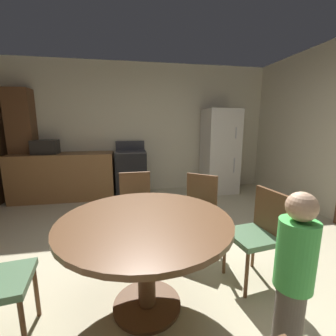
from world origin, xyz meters
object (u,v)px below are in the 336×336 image
object	(u,v)px
microwave	(45,147)
chair_northeast	(198,207)
dining_table	(146,237)
chair_north	(136,204)
person_child	(294,275)
oven_range	(131,173)
chair_east	(259,230)
refrigerator	(220,151)

from	to	relation	value
microwave	chair_northeast	world-z (taller)	microwave
microwave	chair_northeast	size ratio (longest dim) A/B	0.51
dining_table	chair_north	bearing A→B (deg)	91.67
chair_northeast	person_child	size ratio (longest dim) A/B	0.80
microwave	chair_northeast	bearing A→B (deg)	-43.52
microwave	person_child	xyz separation A→B (m)	(2.46, -3.55, -0.45)
chair_north	person_child	world-z (taller)	person_child
microwave	dining_table	size ratio (longest dim) A/B	0.34
person_child	dining_table	bearing A→B (deg)	0.00
chair_north	person_child	bearing A→B (deg)	26.46
chair_north	microwave	bearing A→B (deg)	-142.28
dining_table	person_child	world-z (taller)	person_child
oven_range	dining_table	xyz separation A→B (m)	(0.04, -3.00, 0.14)
dining_table	chair_north	size ratio (longest dim) A/B	1.50
chair_east	chair_north	size ratio (longest dim) A/B	1.00
dining_table	person_child	size ratio (longest dim) A/B	1.19
oven_range	chair_northeast	distance (m)	2.31
oven_range	chair_north	world-z (taller)	oven_range
oven_range	refrigerator	distance (m)	1.93
refrigerator	person_child	distance (m)	3.66
oven_range	microwave	bearing A→B (deg)	-179.87
microwave	chair_north	size ratio (longest dim) A/B	0.51
chair_east	oven_range	bearing A→B (deg)	-76.84
chair_northeast	chair_east	distance (m)	0.76
microwave	oven_range	bearing A→B (deg)	0.13
person_child	chair_north	bearing A→B (deg)	-28.02
person_child	microwave	bearing A→B (deg)	-21.50
microwave	dining_table	bearing A→B (deg)	-61.53
chair_east	person_child	world-z (taller)	person_child
chair_east	person_child	distance (m)	0.74
oven_range	person_child	world-z (taller)	oven_range
dining_table	chair_east	bearing A→B (deg)	7.73
chair_northeast	chair_east	bearing A→B (deg)	68.83
chair_northeast	chair_north	size ratio (longest dim) A/B	1.00
chair_north	refrigerator	bearing A→B (deg)	133.57
chair_north	person_child	xyz separation A→B (m)	(0.86, -1.61, 0.08)
refrigerator	person_child	bearing A→B (deg)	-106.11
chair_east	person_child	bearing A→B (deg)	65.21
dining_table	person_child	distance (m)	1.00
dining_table	chair_northeast	distance (m)	1.06
refrigerator	chair_north	size ratio (longest dim) A/B	2.02
microwave	chair_northeast	distance (m)	3.22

